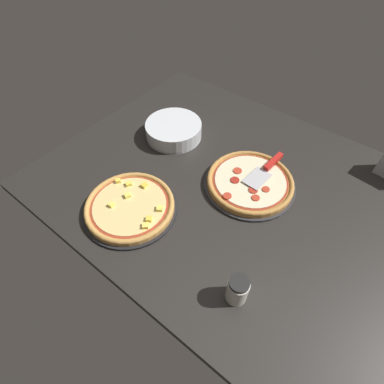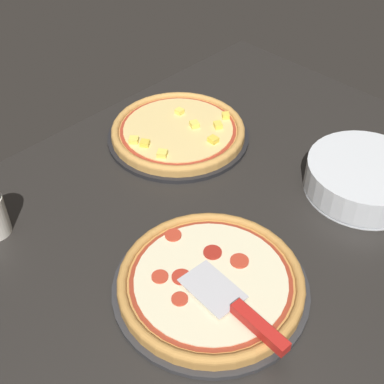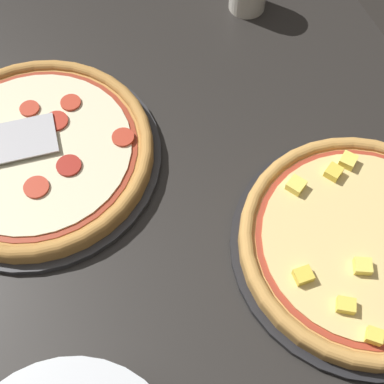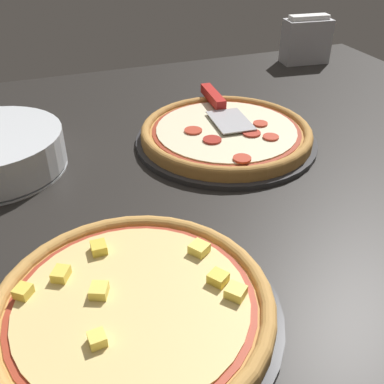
{
  "view_description": "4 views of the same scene",
  "coord_description": "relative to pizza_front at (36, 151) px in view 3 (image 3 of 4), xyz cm",
  "views": [
    {
      "loc": [
        -37.43,
        72.56,
        88.82
      ],
      "look_at": [
        7.64,
        14.86,
        3.0
      ],
      "focal_mm": 28.0,
      "sensor_mm": 36.0,
      "label": 1
    },
    {
      "loc": [
        -52.23,
        -44.08,
        78.86
      ],
      "look_at": [
        7.64,
        14.86,
        3.0
      ],
      "focal_mm": 50.0,
      "sensor_mm": 36.0,
      "label": 2
    },
    {
      "loc": [
        41.59,
        2.81,
        66.27
      ],
      "look_at": [
        7.64,
        14.86,
        3.0
      ],
      "focal_mm": 50.0,
      "sensor_mm": 36.0,
      "label": 3
    },
    {
      "loc": [
        28.03,
        69.54,
        41.54
      ],
      "look_at": [
        7.64,
        14.86,
        3.0
      ],
      "focal_mm": 42.0,
      "sensor_mm": 36.0,
      "label": 4
    }
  ],
  "objects": [
    {
      "name": "pizza_pan_back",
      "position": [
        28.52,
        37.62,
        -1.87
      ],
      "size": [
        34.89,
        34.89,
        1.0
      ],
      "primitive_type": "cylinder",
      "color": "black",
      "rests_on": "ground_plane"
    },
    {
      "name": "pizza_pan_front",
      "position": [
        0.01,
        -0.02,
        -1.87
      ],
      "size": [
        36.06,
        36.06,
        1.0
      ],
      "primitive_type": "cylinder",
      "color": "#2D2D30",
      "rests_on": "ground_plane"
    },
    {
      "name": "ground_plane",
      "position": [
        6.62,
        3.94,
        -4.17
      ],
      "size": [
        146.23,
        113.66,
        3.6
      ],
      "primitive_type": "cube",
      "color": "black"
    },
    {
      "name": "pizza_front",
      "position": [
        0.0,
        0.0,
        0.0
      ],
      "size": [
        33.9,
        33.9,
        2.63
      ],
      "color": "#B77F3D",
      "rests_on": "pizza_pan_front"
    },
    {
      "name": "pizza_back",
      "position": [
        28.51,
        37.59,
        -0.07
      ],
      "size": [
        32.79,
        32.79,
        3.25
      ],
      "color": "#C68E47",
      "rests_on": "pizza_pan_back"
    }
  ]
}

